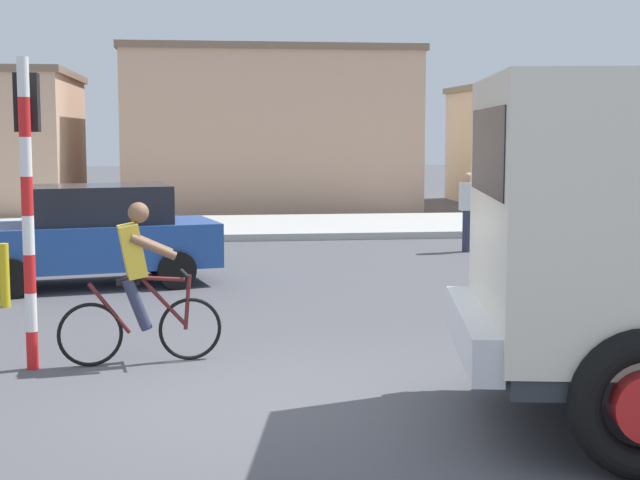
# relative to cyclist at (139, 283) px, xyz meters

# --- Properties ---
(ground_plane) EXTENTS (120.00, 120.00, 0.00)m
(ground_plane) POSITION_rel_cyclist_xyz_m (1.23, -1.69, -0.86)
(ground_plane) COLOR #4C4C51
(sidewalk_far) EXTENTS (80.00, 5.00, 0.16)m
(sidewalk_far) POSITION_rel_cyclist_xyz_m (1.23, 13.67, -0.78)
(sidewalk_far) COLOR #ADADA8
(sidewalk_far) RESTS_ON ground
(cyclist) EXTENTS (1.72, 0.54, 1.72)m
(cyclist) POSITION_rel_cyclist_xyz_m (0.00, 0.00, 0.00)
(cyclist) COLOR black
(cyclist) RESTS_ON ground
(traffic_light_pole) EXTENTS (0.24, 0.43, 3.20)m
(traffic_light_pole) POSITION_rel_cyclist_xyz_m (-1.09, -0.04, 1.20)
(traffic_light_pole) COLOR red
(traffic_light_pole) RESTS_ON ground
(car_red_near) EXTENTS (4.27, 2.52, 1.60)m
(car_red_near) POSITION_rel_cyclist_xyz_m (-1.05, 5.39, -0.05)
(car_red_near) COLOR #234C9E
(car_red_near) RESTS_ON ground
(pedestrian_near_kerb) EXTENTS (0.34, 0.22, 1.62)m
(pedestrian_near_kerb) POSITION_rel_cyclist_xyz_m (6.12, 8.78, -0.02)
(pedestrian_near_kerb) COLOR #2D334C
(pedestrian_near_kerb) RESTS_ON ground
(bollard_far) EXTENTS (0.14, 0.14, 0.90)m
(bollard_far) POSITION_rel_cyclist_xyz_m (-2.06, 3.57, -0.41)
(bollard_far) COLOR gold
(bollard_far) RESTS_ON ground
(building_mid_block) EXTENTS (9.02, 7.37, 4.99)m
(building_mid_block) POSITION_rel_cyclist_xyz_m (2.92, 21.20, 1.64)
(building_mid_block) COLOR tan
(building_mid_block) RESTS_ON ground
(building_corner_right) EXTENTS (10.95, 7.06, 3.98)m
(building_corner_right) POSITION_rel_cyclist_xyz_m (15.07, 20.75, 1.13)
(building_corner_right) COLOR beige
(building_corner_right) RESTS_ON ground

